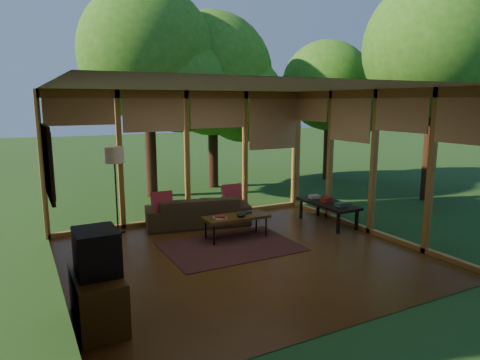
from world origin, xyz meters
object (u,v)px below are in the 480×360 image
floor_lamp (114,160)px  coffee_table (236,218)px  side_console (328,205)px  sofa (198,211)px  television (97,252)px  media_cabinet (98,298)px

floor_lamp → coffee_table: floor_lamp is taller
coffee_table → side_console: 2.08m
sofa → side_console: 2.66m
television → side_console: 5.25m
sofa → media_cabinet: size_ratio=2.06×
media_cabinet → television: 0.55m
media_cabinet → floor_lamp: floor_lamp is taller
sofa → floor_lamp: 1.91m
media_cabinet → television: television is taller
sofa → side_console: (2.39, -1.16, 0.11)m
media_cabinet → sofa: bearing=51.4°
sofa → media_cabinet: 3.98m
media_cabinet → coffee_table: bearing=35.6°
television → coffee_table: size_ratio=0.46×
coffee_table → media_cabinet: bearing=-144.4°
television → sofa: bearing=51.6°
media_cabinet → television: bearing=0.0°
sofa → coffee_table: 1.15m
floor_lamp → coffee_table: bearing=-37.1°
sofa → floor_lamp: floor_lamp is taller
television → floor_lamp: (0.93, 3.39, 0.56)m
television → side_console: (4.85, 1.95, -0.44)m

